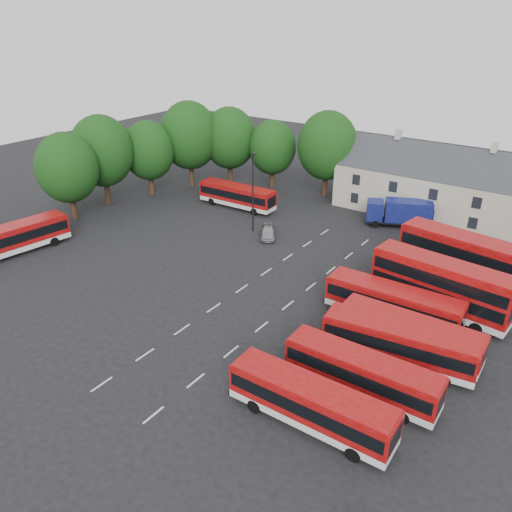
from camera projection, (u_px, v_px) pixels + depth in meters
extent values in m
plane|color=black|center=(228.00, 298.00, 44.33)|extent=(140.00, 140.00, 0.00)
cube|color=beige|center=(102.00, 384.00, 34.08)|extent=(0.15, 1.80, 0.01)
cube|color=beige|center=(145.00, 355.00, 37.01)|extent=(0.15, 1.80, 0.01)
cube|color=beige|center=(182.00, 329.00, 39.93)|extent=(0.15, 1.80, 0.01)
cube|color=beige|center=(214.00, 308.00, 42.86)|extent=(0.15, 1.80, 0.01)
cube|color=beige|center=(242.00, 289.00, 45.79)|extent=(0.15, 1.80, 0.01)
cube|color=beige|center=(266.00, 272.00, 48.71)|extent=(0.15, 1.80, 0.01)
cube|color=beige|center=(288.00, 257.00, 51.64)|extent=(0.15, 1.80, 0.01)
cube|color=beige|center=(307.00, 244.00, 54.57)|extent=(0.15, 1.80, 0.01)
cube|color=beige|center=(325.00, 232.00, 57.50)|extent=(0.15, 1.80, 0.01)
cube|color=beige|center=(153.00, 415.00, 31.49)|extent=(0.15, 1.80, 0.01)
cube|color=beige|center=(196.00, 381.00, 34.41)|extent=(0.15, 1.80, 0.01)
cube|color=beige|center=(231.00, 352.00, 37.34)|extent=(0.15, 1.80, 0.01)
cube|color=beige|center=(262.00, 327.00, 40.27)|extent=(0.15, 1.80, 0.01)
cube|color=beige|center=(288.00, 305.00, 43.20)|extent=(0.15, 1.80, 0.01)
cube|color=beige|center=(311.00, 287.00, 46.12)|extent=(0.15, 1.80, 0.01)
cube|color=beige|center=(331.00, 270.00, 49.05)|extent=(0.15, 1.80, 0.01)
cube|color=beige|center=(349.00, 256.00, 51.98)|extent=(0.15, 1.80, 0.01)
cube|color=beige|center=(365.00, 242.00, 54.90)|extent=(0.15, 1.80, 0.01)
cylinder|color=black|center=(73.00, 204.00, 60.40)|extent=(0.70, 0.70, 3.85)
ellipsoid|color=#124011|center=(67.00, 168.00, 58.42)|extent=(7.26, 7.26, 8.35)
cylinder|color=black|center=(107.00, 188.00, 65.23)|extent=(0.70, 0.70, 4.20)
ellipsoid|color=#124011|center=(102.00, 151.00, 63.08)|extent=(7.92, 7.92, 9.11)
cylinder|color=black|center=(151.00, 181.00, 68.70)|extent=(0.70, 0.70, 3.67)
ellipsoid|color=#124011|center=(148.00, 150.00, 66.81)|extent=(6.93, 6.93, 7.97)
cylinder|color=black|center=(191.00, 171.00, 71.90)|extent=(0.70, 0.70, 4.38)
ellipsoid|color=#124011|center=(189.00, 135.00, 69.65)|extent=(8.25, 8.25, 9.49)
cylinder|color=black|center=(230.00, 170.00, 72.83)|extent=(0.70, 0.70, 4.02)
ellipsoid|color=#124011|center=(230.00, 138.00, 70.77)|extent=(7.59, 7.59, 8.73)
cylinder|color=black|center=(272.00, 176.00, 71.30)|extent=(0.70, 0.70, 3.50)
ellipsoid|color=#124011|center=(272.00, 147.00, 69.50)|extent=(6.60, 6.60, 7.59)
cylinder|color=black|center=(325.00, 181.00, 67.73)|extent=(0.70, 0.70, 4.20)
ellipsoid|color=#124011|center=(327.00, 146.00, 65.57)|extent=(7.92, 7.92, 9.11)
cube|color=beige|center=(482.00, 204.00, 57.81)|extent=(35.00, 7.00, 5.50)
cube|color=#2D3035|center=(487.00, 182.00, 56.59)|extent=(35.70, 7.13, 7.13)
cube|color=beige|center=(398.00, 134.00, 60.54)|extent=(0.60, 0.90, 1.20)
cube|color=beige|center=(495.00, 147.00, 54.84)|extent=(0.60, 0.90, 1.20)
cube|color=silver|center=(310.00, 415.00, 30.51)|extent=(10.60, 2.58, 0.53)
cube|color=#920909|center=(311.00, 400.00, 29.97)|extent=(10.60, 2.58, 1.87)
cube|color=black|center=(311.00, 399.00, 29.95)|extent=(10.18, 2.63, 0.91)
cube|color=#920909|center=(312.00, 387.00, 29.54)|extent=(10.38, 2.48, 0.12)
cylinder|color=black|center=(255.00, 406.00, 31.53)|extent=(0.96, 0.29, 0.96)
cylinder|color=black|center=(368.00, 430.00, 29.72)|extent=(0.96, 0.29, 0.96)
cube|color=silver|center=(360.00, 384.00, 33.06)|extent=(10.36, 2.51, 0.52)
cube|color=#920909|center=(362.00, 370.00, 32.54)|extent=(10.36, 2.51, 1.83)
cube|color=black|center=(362.00, 369.00, 32.52)|extent=(9.95, 2.56, 0.89)
cube|color=#920909|center=(363.00, 358.00, 32.12)|extent=(10.15, 2.42, 0.11)
cylinder|color=black|center=(308.00, 377.00, 34.06)|extent=(0.94, 0.28, 0.94)
cylinder|color=black|center=(414.00, 397.00, 32.29)|extent=(0.94, 0.28, 0.94)
cube|color=silver|center=(397.00, 354.00, 35.91)|extent=(10.96, 3.90, 0.54)
cube|color=#920909|center=(399.00, 340.00, 35.37)|extent=(10.96, 3.90, 1.90)
cube|color=black|center=(399.00, 339.00, 35.35)|extent=(10.54, 3.90, 0.93)
cube|color=#920909|center=(401.00, 328.00, 34.93)|extent=(10.73, 3.77, 0.12)
cylinder|color=black|center=(346.00, 351.00, 36.57)|extent=(1.00, 0.41, 0.98)
cylinder|color=black|center=(449.00, 362.00, 35.49)|extent=(1.00, 0.41, 0.98)
cube|color=silver|center=(408.00, 344.00, 36.96)|extent=(10.41, 2.54, 0.52)
cube|color=#920909|center=(410.00, 331.00, 36.44)|extent=(10.41, 2.54, 1.84)
cube|color=black|center=(410.00, 330.00, 36.42)|extent=(10.00, 2.59, 0.90)
cube|color=#920909|center=(412.00, 320.00, 36.01)|extent=(10.20, 2.44, 0.11)
cylinder|color=black|center=(360.00, 339.00, 37.96)|extent=(0.95, 0.28, 0.94)
cylinder|color=black|center=(457.00, 355.00, 36.19)|extent=(0.95, 0.28, 0.94)
cube|color=silver|center=(391.00, 313.00, 40.69)|extent=(10.96, 2.79, 0.54)
cube|color=#920909|center=(393.00, 300.00, 40.14)|extent=(10.96, 2.79, 1.93)
cube|color=black|center=(393.00, 300.00, 40.12)|extent=(10.52, 2.84, 0.94)
cube|color=#920909|center=(395.00, 289.00, 39.69)|extent=(10.74, 2.69, 0.12)
cylinder|color=black|center=(346.00, 309.00, 41.70)|extent=(1.00, 0.31, 0.99)
cylinder|color=black|center=(438.00, 323.00, 39.91)|extent=(1.00, 0.31, 0.99)
cube|color=silver|center=(438.00, 303.00, 42.00)|extent=(11.65, 3.72, 0.57)
cube|color=#920909|center=(442.00, 282.00, 41.10)|extent=(11.65, 3.72, 3.49)
cube|color=black|center=(440.00, 289.00, 41.40)|extent=(11.21, 3.74, 0.99)
cube|color=#920909|center=(445.00, 263.00, 40.30)|extent=(11.42, 3.59, 0.12)
cylinder|color=black|center=(391.00, 297.00, 43.48)|extent=(1.06, 0.39, 1.04)
cylinder|color=black|center=(486.00, 316.00, 40.77)|extent=(1.06, 0.39, 1.04)
cube|color=black|center=(443.00, 275.00, 40.80)|extent=(11.21, 3.74, 0.99)
cube|color=silver|center=(463.00, 279.00, 45.74)|extent=(12.47, 4.57, 0.61)
cube|color=#920909|center=(468.00, 258.00, 44.78)|extent=(12.47, 4.57, 3.71)
cube|color=black|center=(466.00, 265.00, 45.10)|extent=(11.99, 4.56, 1.05)
cube|color=#920909|center=(472.00, 238.00, 43.94)|extent=(12.21, 4.43, 0.13)
cylinder|color=black|center=(417.00, 272.00, 47.49)|extent=(1.14, 0.47, 1.11)
cylinder|color=black|center=(511.00, 291.00, 44.25)|extent=(1.14, 0.47, 1.11)
cube|color=black|center=(469.00, 250.00, 44.46)|extent=(11.99, 4.56, 1.05)
cube|color=silver|center=(16.00, 246.00, 52.18)|extent=(3.91, 11.24, 0.55)
cube|color=#920909|center=(14.00, 235.00, 51.62)|extent=(3.91, 11.24, 1.95)
cube|color=black|center=(14.00, 235.00, 51.60)|extent=(3.91, 10.81, 0.95)
cube|color=#920909|center=(12.00, 226.00, 51.17)|extent=(3.78, 11.01, 0.12)
cylinder|color=black|center=(44.00, 236.00, 55.31)|extent=(0.41, 1.03, 1.00)
cube|color=silver|center=(237.00, 202.00, 64.34)|extent=(10.51, 2.75, 0.52)
cube|color=#920909|center=(237.00, 193.00, 63.82)|extent=(10.51, 2.75, 1.85)
cube|color=black|center=(237.00, 193.00, 63.80)|extent=(10.10, 2.79, 0.90)
cube|color=#920909|center=(237.00, 186.00, 63.39)|extent=(10.30, 2.64, 0.11)
cylinder|color=black|center=(212.00, 202.00, 65.29)|extent=(0.96, 0.30, 0.95)
cylinder|color=black|center=(264.00, 207.00, 63.62)|extent=(0.96, 0.30, 0.95)
cube|color=black|center=(397.00, 221.00, 58.84)|extent=(7.51, 4.79, 0.28)
cube|color=#0E1557|center=(375.00, 210.00, 58.78)|extent=(2.62, 2.85, 2.21)
cube|color=black|center=(367.00, 207.00, 58.78)|extent=(0.88, 1.82, 1.10)
cube|color=#0E1557|center=(408.00, 211.00, 58.05)|extent=(5.72, 4.24, 2.48)
cylinder|color=black|center=(375.00, 224.00, 58.44)|extent=(0.94, 0.61, 0.92)
cylinder|color=black|center=(421.00, 221.00, 59.33)|extent=(0.94, 0.61, 0.92)
imported|color=#A7AAAF|center=(268.00, 232.00, 55.91)|extent=(3.48, 4.18, 1.35)
cylinder|color=black|center=(253.00, 194.00, 55.76)|extent=(0.16, 0.16, 9.12)
cube|color=black|center=(254.00, 154.00, 53.53)|extent=(0.59, 0.43, 0.16)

